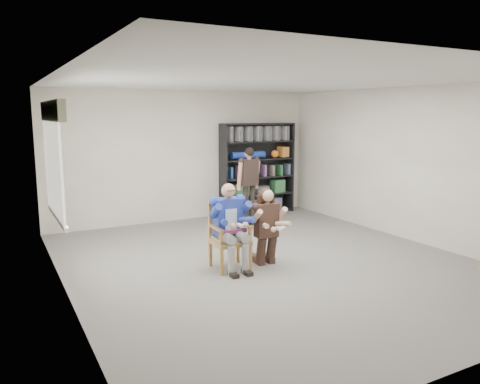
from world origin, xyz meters
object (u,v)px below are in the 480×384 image
seated_man (230,226)px  kneeling_woman (267,227)px  armchair (230,236)px  bookshelf (257,169)px  standing_man (249,187)px

seated_man → kneeling_woman: bearing=-8.7°
armchair → bookshelf: (2.37, 3.24, 0.55)m
armchair → kneeling_woman: 0.60m
bookshelf → standing_man: bearing=-128.5°
kneeling_woman → armchair: bearing=171.3°
bookshelf → standing_man: (-0.76, -0.96, -0.23)m
armchair → standing_man: size_ratio=0.61×
armchair → standing_man: standing_man is taller
armchair → standing_man: bearing=57.7°
bookshelf → standing_man: 1.24m
kneeling_woman → bookshelf: size_ratio=0.57×
seated_man → kneeling_woman: (0.58, -0.12, -0.06)m
armchair → standing_man: 2.81m
armchair → standing_man: (1.61, 2.29, 0.32)m
bookshelf → seated_man: bearing=-126.2°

